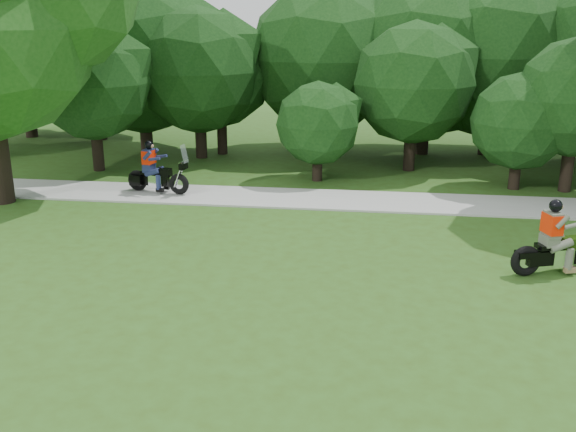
{
  "coord_description": "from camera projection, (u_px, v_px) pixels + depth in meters",
  "views": [
    {
      "loc": [
        0.49,
        -10.68,
        5.26
      ],
      "look_at": [
        -1.4,
        3.08,
        0.99
      ],
      "focal_mm": 40.0,
      "sensor_mm": 36.0,
      "label": 1
    }
  ],
  "objects": [
    {
      "name": "touring_motorcycle",
      "position": [
        154.0,
        174.0,
        19.96
      ],
      "size": [
        2.12,
        0.91,
        1.62
      ],
      "rotation": [
        0.0,
        0.0,
        -0.19
      ],
      "color": "black",
      "rests_on": "walkway"
    },
    {
      "name": "chopper_motorcycle",
      "position": [
        558.0,
        247.0,
        13.67
      ],
      "size": [
        2.29,
        1.1,
        1.67
      ],
      "rotation": [
        0.0,
        0.0,
        0.32
      ],
      "color": "black",
      "rests_on": "ground"
    },
    {
      "name": "tree_line",
      "position": [
        390.0,
        62.0,
        24.67
      ],
      "size": [
        40.82,
        12.23,
        7.54
      ],
      "color": "black",
      "rests_on": "ground"
    },
    {
      "name": "walkway",
      "position": [
        356.0,
        201.0,
        19.29
      ],
      "size": [
        60.0,
        2.2,
        0.06
      ],
      "primitive_type": "cube",
      "color": "#A0A09A",
      "rests_on": "ground"
    },
    {
      "name": "ground",
      "position": [
        341.0,
        320.0,
        11.73
      ],
      "size": [
        100.0,
        100.0,
        0.0
      ],
      "primitive_type": "plane",
      "color": "#2E4C15",
      "rests_on": "ground"
    }
  ]
}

